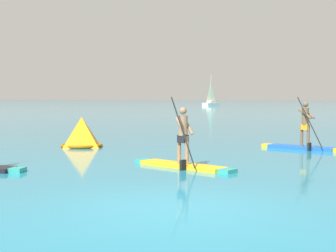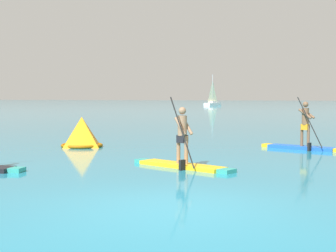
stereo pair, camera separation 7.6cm
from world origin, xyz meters
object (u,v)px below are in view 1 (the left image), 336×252
object	(u,v)px
sailboat_left_horizon	(211,102)
paddleboarder_mid_center	(183,155)
paddleboarder_far_right	(303,140)
race_marker_buoy	(82,134)

from	to	relation	value
sailboat_left_horizon	paddleboarder_mid_center	bearing A→B (deg)	27.76
paddleboarder_far_right	sailboat_left_horizon	xyz separation A→B (m)	(-21.64, 83.55, 0.44)
paddleboarder_far_right	sailboat_left_horizon	bearing A→B (deg)	125.44
race_marker_buoy	sailboat_left_horizon	world-z (taller)	sailboat_left_horizon
race_marker_buoy	sailboat_left_horizon	xyz separation A→B (m)	(-13.20, 85.16, 0.26)
race_marker_buoy	paddleboarder_far_right	bearing A→B (deg)	10.83
paddleboarder_mid_center	paddleboarder_far_right	distance (m)	6.74
paddleboarder_mid_center	race_marker_buoy	distance (m)	6.94
paddleboarder_mid_center	race_marker_buoy	bearing A→B (deg)	165.44
paddleboarder_mid_center	paddleboarder_far_right	bearing A→B (deg)	87.62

